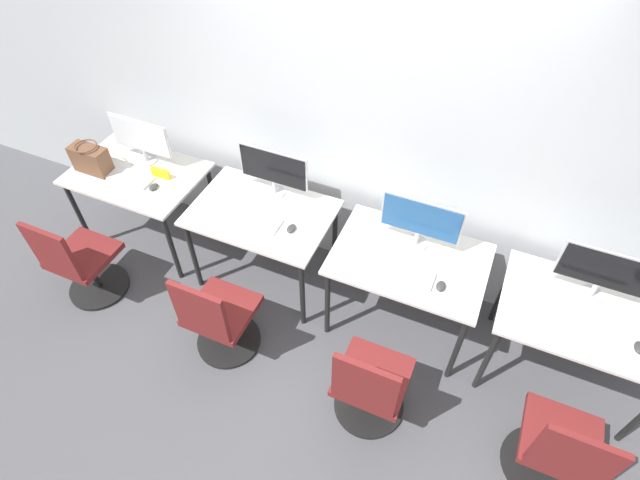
{
  "coord_description": "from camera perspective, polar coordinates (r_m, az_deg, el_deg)",
  "views": [
    {
      "loc": [
        0.9,
        -1.92,
        3.31
      ],
      "look_at": [
        0.0,
        0.14,
        0.9
      ],
      "focal_mm": 28.0,
      "sensor_mm": 36.0,
      "label": 1
    }
  ],
  "objects": [
    {
      "name": "desk_left",
      "position": [
        3.8,
        -6.64,
        2.31
      ],
      "size": [
        1.05,
        0.72,
        0.75
      ],
      "color": "silver",
      "rests_on": "ground_plane"
    },
    {
      "name": "keyboard_right",
      "position": [
        3.35,
        9.54,
        -3.7
      ],
      "size": [
        0.4,
        0.17,
        0.02
      ],
      "color": "silver",
      "rests_on": "desk_right"
    },
    {
      "name": "monitor_right",
      "position": [
        3.39,
        11.43,
        2.16
      ],
      "size": [
        0.55,
        0.16,
        0.39
      ],
      "color": "#B2B2B7",
      "rests_on": "desk_right"
    },
    {
      "name": "desk_right",
      "position": [
        3.52,
        10.05,
        -2.98
      ],
      "size": [
        1.05,
        0.72,
        0.75
      ],
      "color": "silver",
      "rests_on": "ground_plane"
    },
    {
      "name": "monitor_far_right",
      "position": [
        3.49,
        29.78,
        -3.26
      ],
      "size": [
        0.55,
        0.16,
        0.39
      ],
      "color": "#B2B2B7",
      "rests_on": "desk_far_right"
    },
    {
      "name": "wall_back",
      "position": [
        3.48,
        4.77,
        13.54
      ],
      "size": [
        12.0,
        0.05,
        2.8
      ],
      "color": "#B7BCC1",
      "rests_on": "ground_plane"
    },
    {
      "name": "monitor_far_left",
      "position": [
        4.28,
        -19.81,
        10.86
      ],
      "size": [
        0.55,
        0.16,
        0.39
      ],
      "color": "#B2B2B7",
      "rests_on": "desk_far_left"
    },
    {
      "name": "mouse_far_right",
      "position": [
        3.51,
        32.7,
        -10.31
      ],
      "size": [
        0.06,
        0.09,
        0.03
      ],
      "color": "#333333",
      "rests_on": "desk_far_right"
    },
    {
      "name": "placard_far_left",
      "position": [
        4.18,
        -17.75,
        7.29
      ],
      "size": [
        0.16,
        0.03,
        0.08
      ],
      "color": "yellow",
      "rests_on": "desk_far_left"
    },
    {
      "name": "desk_far_left",
      "position": [
        4.37,
        -20.05,
        6.41
      ],
      "size": [
        1.05,
        0.72,
        0.75
      ],
      "color": "silver",
      "rests_on": "ground_plane"
    },
    {
      "name": "desk_far_right",
      "position": [
        3.59,
        27.88,
        -8.29
      ],
      "size": [
        1.05,
        0.72,
        0.75
      ],
      "color": "silver",
      "rests_on": "ground_plane"
    },
    {
      "name": "mouse_right",
      "position": [
        3.32,
        13.65,
        -5.13
      ],
      "size": [
        0.06,
        0.09,
        0.03
      ],
      "color": "#333333",
      "rests_on": "desk_right"
    },
    {
      "name": "mouse_far_left",
      "position": [
        4.1,
        -18.48,
        5.78
      ],
      "size": [
        0.06,
        0.09,
        0.03
      ],
      "color": "#333333",
      "rests_on": "desk_far_left"
    },
    {
      "name": "office_chair_right",
      "position": [
        3.32,
        5.68,
        -16.51
      ],
      "size": [
        0.48,
        0.48,
        0.88
      ],
      "color": "black",
      "rests_on": "ground_plane"
    },
    {
      "name": "office_chair_left",
      "position": [
        3.63,
        -11.48,
        -9.02
      ],
      "size": [
        0.48,
        0.48,
        0.88
      ],
      "color": "black",
      "rests_on": "ground_plane"
    },
    {
      "name": "mouse_left",
      "position": [
        3.57,
        -3.3,
        1.33
      ],
      "size": [
        0.06,
        0.09,
        0.03
      ],
      "color": "#333333",
      "rests_on": "desk_left"
    },
    {
      "name": "keyboard_far_right",
      "position": [
        3.45,
        28.31,
        -8.9
      ],
      "size": [
        0.4,
        0.17,
        0.02
      ],
      "color": "silver",
      "rests_on": "desk_far_right"
    },
    {
      "name": "keyboard_far_left",
      "position": [
        4.27,
        -21.02,
        6.71
      ],
      "size": [
        0.4,
        0.17,
        0.02
      ],
      "color": "silver",
      "rests_on": "desk_far_left"
    },
    {
      "name": "monitor_left",
      "position": [
        3.74,
        -5.35,
        7.98
      ],
      "size": [
        0.55,
        0.16,
        0.39
      ],
      "color": "#B2B2B7",
      "rests_on": "desk_left"
    },
    {
      "name": "office_chair_far_right",
      "position": [
        3.43,
        25.43,
        -21.08
      ],
      "size": [
        0.48,
        0.48,
        0.88
      ],
      "color": "black",
      "rests_on": "ground_plane"
    },
    {
      "name": "office_chair_far_left",
      "position": [
        4.29,
        -25.63,
        -2.57
      ],
      "size": [
        0.48,
        0.48,
        0.88
      ],
      "color": "black",
      "rests_on": "ground_plane"
    },
    {
      "name": "handbag",
      "position": [
        4.4,
        -24.74,
        8.42
      ],
      "size": [
        0.3,
        0.18,
        0.25
      ],
      "color": "brown",
      "rests_on": "desk_far_left"
    },
    {
      "name": "keyboard_left",
      "position": [
        3.67,
        -7.55,
        2.28
      ],
      "size": [
        0.4,
        0.17,
        0.02
      ],
      "color": "silver",
      "rests_on": "desk_left"
    },
    {
      "name": "ground_plane",
      "position": [
        3.93,
        -0.86,
        -10.36
      ],
      "size": [
        20.0,
        20.0,
        0.0
      ],
      "primitive_type": "plane",
      "color": "#4C4C51"
    }
  ]
}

